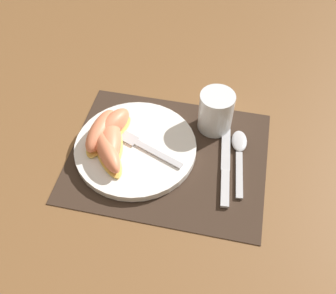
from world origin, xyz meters
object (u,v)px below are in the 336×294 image
Objects in this scene: fork at (139,144)px; citrus_wedge_3 at (107,150)px; citrus_wedge_2 at (110,140)px; citrus_wedge_1 at (101,132)px; spoon at (239,150)px; citrus_wedge_0 at (114,125)px; plate at (136,147)px; juice_glass at (216,113)px; knife at (225,164)px.

fork is 1.38× the size of citrus_wedge_3.
citrus_wedge_2 is (-0.06, -0.01, 0.02)m from fork.
citrus_wedge_1 is 0.98× the size of citrus_wedge_3.
citrus_wedge_0 reaches higher than spoon.
citrus_wedge_2 is (-0.27, -0.06, 0.03)m from spoon.
plate is 2.39× the size of citrus_wedge_0.
citrus_wedge_2 reaches higher than fork.
juice_glass reaches higher than citrus_wedge_0.
citrus_wedge_0 reaches higher than citrus_wedge_3.
citrus_wedge_0 is at bearing 153.81° from plate.
citrus_wedge_0 is at bearing 95.42° from citrus_wedge_3.
plate is 1.99× the size of citrus_wedge_3.
citrus_wedge_0 is 0.07m from citrus_wedge_3.
plate is at bearing 179.38° from knife.
citrus_wedge_0 is at bearing 173.28° from knife.
juice_glass reaches higher than fork.
knife is 0.19m from fork.
fork is (-0.15, -0.10, -0.02)m from juice_glass.
fork is (-0.19, 0.00, 0.02)m from knife.
fork is at bearing 14.33° from citrus_wedge_2.
knife is 0.25m from citrus_wedge_3.
citrus_wedge_1 is 0.03m from citrus_wedge_2.
fork is (0.01, 0.00, 0.01)m from plate.
citrus_wedge_0 is 0.83× the size of citrus_wedge_3.
citrus_wedge_1 is at bearing -130.23° from citrus_wedge_0.
citrus_wedge_0 is at bearing -177.08° from spoon.
spoon is (0.22, 0.04, -0.00)m from plate.
fork is 1.40× the size of citrus_wedge_1.
juice_glass is 0.25m from citrus_wedge_3.
citrus_wedge_0 is at bearing 49.77° from citrus_wedge_1.
juice_glass is 0.73× the size of citrus_wedge_1.
knife is at bearing -0.62° from plate.
citrus_wedge_1 is (-0.30, -0.04, 0.03)m from spoon.
citrus_wedge_3 is at bearing -143.17° from fork.
juice_glass is at bearing 33.37° from plate.
knife is at bearing -1.20° from citrus_wedge_1.
plate is 0.07m from citrus_wedge_3.
citrus_wedge_0 reaches higher than citrus_wedge_2.
citrus_wedge_0 is (-0.06, 0.03, 0.03)m from plate.
citrus_wedge_0 is 0.03m from citrus_wedge_1.
spoon is at bearing 11.61° from citrus_wedge_2.
knife is 0.27m from citrus_wedge_1.
citrus_wedge_1 is at bearing 144.95° from citrus_wedge_2.
citrus_wedge_2 reaches higher than knife.
fork is 0.06m from citrus_wedge_2.
spoon is 1.61× the size of citrus_wedge_0.
fork is 0.07m from citrus_wedge_3.
spoon is at bearing 10.86° from fork.
citrus_wedge_3 is at bearing -86.56° from citrus_wedge_2.
juice_glass is 0.22m from citrus_wedge_0.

